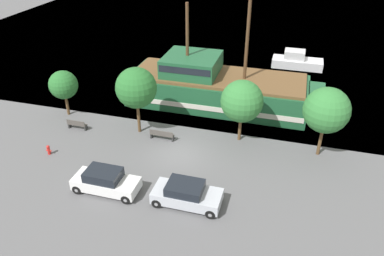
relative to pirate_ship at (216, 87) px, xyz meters
The scene contains 13 objects.
ground_plane 9.14m from the pirate_ship, 94.33° to the right, with size 160.00×160.00×0.00m, color #5B5B5E.
water_surface 35.09m from the pirate_ship, 91.11° to the left, with size 80.00×80.00×0.00m, color teal.
pirate_ship is the anchor object (origin of this frame).
moored_boat_dockside 13.46m from the pirate_ship, 59.11° to the left, with size 5.61×2.21×1.96m.
parked_car_curb_front 14.05m from the pirate_ship, 84.35° to the right, with size 4.24×1.95×1.49m.
parked_car_curb_mid 14.79m from the pirate_ship, 105.61° to the right, with size 4.28×1.79×1.58m.
fire_hydrant 15.39m from the pirate_ship, 130.77° to the right, with size 0.42×0.25×0.76m.
bench_promenade_east 12.68m from the pirate_ship, 141.93° to the right, with size 1.63×0.45×0.85m.
bench_promenade_west 7.94m from the pirate_ship, 109.57° to the right, with size 1.92×0.45×0.85m.
tree_row_east 13.38m from the pirate_ship, 154.69° to the right, with size 2.45×2.45×4.07m.
tree_row_mideast 8.56m from the pirate_ship, 125.66° to the right, with size 3.21×3.21×5.52m.
tree_row_midwest 6.76m from the pirate_ship, 60.21° to the right, with size 3.23×3.23×5.00m.
tree_row_west 11.26m from the pirate_ship, 33.35° to the right, with size 3.27×3.27×5.33m.
Camera 1 is at (7.23, -21.88, 15.93)m, focal length 35.00 mm.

